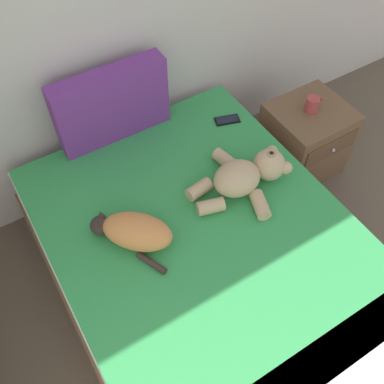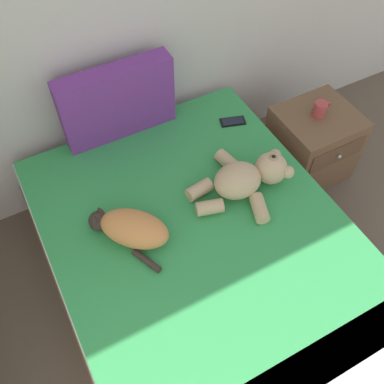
# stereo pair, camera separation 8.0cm
# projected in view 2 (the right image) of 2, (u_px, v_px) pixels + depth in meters

# --- Properties ---
(bed) EXTENTS (1.45, 1.92, 0.53)m
(bed) POSITION_uv_depth(u_px,v_px,m) (203.00, 265.00, 2.31)
(bed) COLOR brown
(bed) RESTS_ON ground_plane
(patterned_cushion) EXTENTS (0.64, 0.12, 0.43)m
(patterned_cushion) POSITION_uv_depth(u_px,v_px,m) (118.00, 102.00, 2.38)
(patterned_cushion) COLOR #72338C
(patterned_cushion) RESTS_ON bed
(cat) EXTENTS (0.37, 0.42, 0.15)m
(cat) POSITION_uv_depth(u_px,v_px,m) (131.00, 228.00, 2.05)
(cat) COLOR #D18447
(cat) RESTS_ON bed
(teddy_bear) EXTENTS (0.56, 0.50, 0.18)m
(teddy_bear) POSITION_uv_depth(u_px,v_px,m) (247.00, 178.00, 2.22)
(teddy_bear) COLOR tan
(teddy_bear) RESTS_ON bed
(cell_phone) EXTENTS (0.16, 0.11, 0.01)m
(cell_phone) POSITION_uv_depth(u_px,v_px,m) (233.00, 121.00, 2.58)
(cell_phone) COLOR black
(cell_phone) RESTS_ON bed
(nightstand) EXTENTS (0.48, 0.47, 0.50)m
(nightstand) POSITION_uv_depth(u_px,v_px,m) (312.00, 144.00, 2.86)
(nightstand) COLOR brown
(nightstand) RESTS_ON ground_plane
(mug) EXTENTS (0.12, 0.08, 0.09)m
(mug) POSITION_uv_depth(u_px,v_px,m) (320.00, 109.00, 2.63)
(mug) COLOR #B23F3F
(mug) RESTS_ON nightstand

